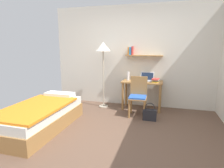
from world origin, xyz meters
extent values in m
plane|color=brown|center=(0.00, 0.00, 0.00)|extent=(5.28, 5.28, 0.00)
cube|color=silver|center=(0.00, 2.02, 1.30)|extent=(4.40, 0.05, 2.60)
cube|color=#9E703D|center=(0.24, 1.89, 1.34)|extent=(0.93, 0.22, 0.02)
cube|color=orange|center=(-0.15, 1.90, 1.45)|extent=(0.03, 0.17, 0.20)
cube|color=#3384C6|center=(-0.10, 1.90, 1.45)|extent=(0.04, 0.18, 0.20)
cube|color=#D13D38|center=(-0.06, 1.92, 1.46)|extent=(0.04, 0.14, 0.22)
cube|color=#9E703D|center=(-1.49, 0.00, 0.14)|extent=(0.92, 1.86, 0.28)
cube|color=silver|center=(-1.49, 0.00, 0.36)|extent=(0.88, 1.80, 0.16)
cube|color=orange|center=(-1.49, -0.11, 0.46)|extent=(0.94, 1.52, 0.04)
cube|color=white|center=(-1.49, 0.73, 0.49)|extent=(0.64, 0.28, 0.10)
cube|color=#9E703D|center=(0.24, 1.70, 0.70)|extent=(0.99, 0.51, 0.03)
cylinder|color=#9E703D|center=(-0.20, 1.49, 0.34)|extent=(0.06, 0.06, 0.69)
cylinder|color=#9E703D|center=(0.69, 1.49, 0.34)|extent=(0.06, 0.06, 0.69)
cylinder|color=#9E703D|center=(-0.20, 1.91, 0.34)|extent=(0.06, 0.06, 0.69)
cylinder|color=#9E703D|center=(0.69, 1.91, 0.34)|extent=(0.06, 0.06, 0.69)
cube|color=#9E703D|center=(0.21, 1.17, 0.42)|extent=(0.41, 0.41, 0.03)
cube|color=blue|center=(0.21, 1.17, 0.45)|extent=(0.38, 0.38, 0.04)
cube|color=#9E703D|center=(0.21, 1.35, 0.68)|extent=(0.38, 0.05, 0.42)
cylinder|color=#9E703D|center=(0.05, 1.00, 0.21)|extent=(0.04, 0.04, 0.41)
cylinder|color=#9E703D|center=(0.38, 1.01, 0.21)|extent=(0.04, 0.04, 0.41)
cylinder|color=#9E703D|center=(0.04, 1.33, 0.21)|extent=(0.04, 0.04, 0.41)
cylinder|color=#9E703D|center=(0.37, 1.34, 0.21)|extent=(0.04, 0.04, 0.41)
cylinder|color=#B2A893|center=(-0.74, 1.61, 0.01)|extent=(0.24, 0.24, 0.02)
cylinder|color=#B2A893|center=(-0.74, 1.61, 0.74)|extent=(0.03, 0.03, 1.42)
cone|color=silver|center=(-0.74, 1.61, 1.56)|extent=(0.38, 0.38, 0.22)
cube|color=#B7BABF|center=(0.35, 1.76, 0.72)|extent=(0.34, 0.24, 0.01)
cube|color=#B7BABF|center=(0.35, 1.82, 0.83)|extent=(0.33, 0.11, 0.20)
cube|color=black|center=(0.35, 1.82, 0.83)|extent=(0.30, 0.09, 0.17)
cylinder|color=silver|center=(-0.12, 1.72, 0.83)|extent=(0.07, 0.07, 0.22)
cube|color=gold|center=(0.56, 1.65, 0.73)|extent=(0.16, 0.23, 0.03)
cube|color=#333338|center=(0.58, 1.65, 0.75)|extent=(0.16, 0.20, 0.02)
cube|color=silver|center=(0.57, 1.66, 0.77)|extent=(0.16, 0.22, 0.02)
cube|color=#D13D38|center=(0.56, 1.65, 0.79)|extent=(0.18, 0.25, 0.02)
cube|color=#232328|center=(0.50, 0.99, 0.12)|extent=(0.29, 0.13, 0.24)
torus|color=#232328|center=(0.50, 0.99, 0.29)|extent=(0.20, 0.02, 0.20)
camera|label=1|loc=(0.77, -2.92, 1.56)|focal=30.24mm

